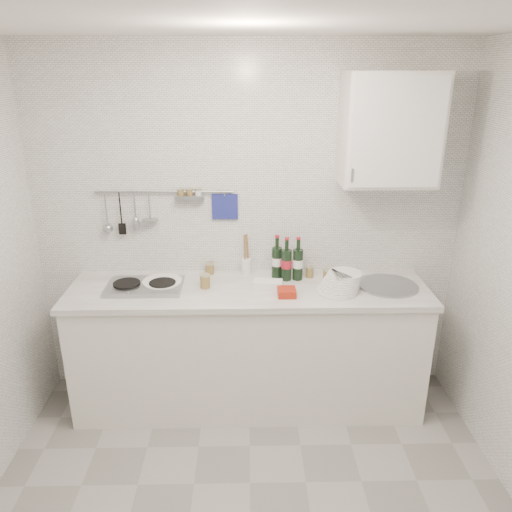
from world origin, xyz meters
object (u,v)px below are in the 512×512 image
at_px(plate_stack_sink, 341,283).
at_px(wine_bottles, 287,258).
at_px(utensil_crock, 246,264).
at_px(wall_cabinet, 390,130).
at_px(plate_stack_hob, 161,283).

bearing_deg(plate_stack_sink, wine_bottles, 148.22).
bearing_deg(utensil_crock, wall_cabinet, -8.13).
relative_size(plate_stack_hob, utensil_crock, 0.93).
relative_size(plate_stack_sink, wine_bottles, 0.96).
bearing_deg(wine_bottles, wall_cabinet, -2.55).
bearing_deg(wall_cabinet, plate_stack_hob, -176.81).
height_order(plate_stack_sink, wine_bottles, wine_bottles).
bearing_deg(plate_stack_hob, wall_cabinet, 3.19).
relative_size(wall_cabinet, plate_stack_sink, 2.34).
xyz_separation_m(wall_cabinet, wine_bottles, (-0.63, 0.03, -0.87)).
xyz_separation_m(wall_cabinet, plate_stack_sink, (-0.29, -0.19, -0.97)).
xyz_separation_m(wine_bottles, utensil_crock, (-0.29, 0.10, -0.08)).
bearing_deg(plate_stack_sink, utensil_crock, 153.37).
relative_size(wall_cabinet, wine_bottles, 2.26).
bearing_deg(wall_cabinet, utensil_crock, 171.87).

